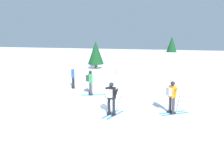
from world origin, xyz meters
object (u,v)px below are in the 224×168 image
object	(u,v)px
skier_orange	(172,96)
trail_marker_pole	(115,65)
conifer_far_left	(96,53)
conifer_far_right	(172,49)
skier_blue	(73,77)
skier_green	(90,81)
skier_black	(111,97)

from	to	relation	value
skier_orange	trail_marker_pole	size ratio (longest dim) A/B	0.86
conifer_far_left	conifer_far_right	world-z (taller)	conifer_far_right
conifer_far_left	skier_blue	bearing A→B (deg)	-72.96
skier_orange	conifer_far_left	distance (m)	19.43
skier_blue	trail_marker_pole	world-z (taller)	trail_marker_pole
trail_marker_pole	conifer_far_right	distance (m)	9.15
conifer_far_left	conifer_far_right	distance (m)	9.86
skier_green	conifer_far_right	world-z (taller)	conifer_far_right
skier_orange	trail_marker_pole	distance (m)	14.05
trail_marker_pole	skier_black	bearing A→B (deg)	-70.38
trail_marker_pole	conifer_far_left	world-z (taller)	conifer_far_left
skier_orange	trail_marker_pole	bearing A→B (deg)	122.36
skier_blue	skier_black	size ratio (longest dim) A/B	1.00
trail_marker_pole	conifer_far_left	size ratio (longest dim) A/B	0.57
skier_blue	skier_black	world-z (taller)	same
skier_black	skier_blue	bearing A→B (deg)	135.80
trail_marker_pole	conifer_far_left	distance (m)	5.60
skier_orange	conifer_far_right	bearing A→B (deg)	97.48
skier_blue	conifer_far_left	size ratio (longest dim) A/B	0.49
trail_marker_pole	conifer_far_right	size ratio (longest dim) A/B	0.48
skier_green	skier_orange	size ratio (longest dim) A/B	1.00
skier_blue	skier_orange	bearing A→B (deg)	-24.42
conifer_far_right	skier_blue	bearing A→B (deg)	-108.89
conifer_far_right	skier_green	bearing A→B (deg)	-100.39
skier_black	trail_marker_pole	distance (m)	14.10
skier_blue	skier_orange	distance (m)	8.74
skier_green	conifer_far_left	size ratio (longest dim) A/B	0.49
skier_blue	conifer_far_left	distance (m)	12.53
skier_orange	skier_black	bearing A→B (deg)	-152.97
skier_green	trail_marker_pole	distance (m)	9.91
skier_black	conifer_far_right	size ratio (longest dim) A/B	0.41
skier_blue	skier_black	distance (m)	7.22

